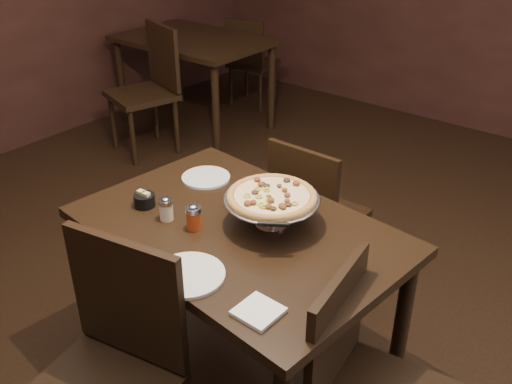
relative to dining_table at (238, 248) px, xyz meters
The scene contains 16 objects.
room 0.74m from the dining_table, 28.70° to the right, with size 6.04×7.04×2.84m.
dining_table is the anchor object (origin of this frame).
background_table 2.94m from the dining_table, 137.59° to the left, with size 1.24×0.83×0.77m.
pizza_stand 0.26m from the dining_table, 44.03° to the left, with size 0.37×0.37×0.15m.
parmesan_shaker 0.32m from the dining_table, 151.88° to the right, with size 0.06×0.06×0.10m.
pepper_flake_shaker 0.22m from the dining_table, 135.95° to the right, with size 0.06×0.06×0.10m.
packet_caddy 0.43m from the dining_table, 163.33° to the right, with size 0.09×0.09×0.07m.
napkin_stack 0.51m from the dining_table, 42.38° to the right, with size 0.13×0.13×0.01m, color white.
plate_left 0.44m from the dining_table, 149.81° to the left, with size 0.21×0.21×0.01m, color silver.
plate_near 0.37m from the dining_table, 78.28° to the right, with size 0.25×0.25×0.01m, color silver.
serving_spatula 0.31m from the dining_table, 15.05° to the right, with size 0.14×0.14×0.02m.
chair_far 0.75m from the dining_table, 98.87° to the left, with size 0.40×0.40×0.85m.
chair_near 0.65m from the dining_table, 92.28° to the right, with size 0.53×0.53×0.96m.
chair_side 0.69m from the dining_table, 10.70° to the right, with size 0.47×0.47×0.89m.
bg_chair_far 3.40m from the dining_table, 128.46° to the left, with size 0.45×0.45×0.83m.
bg_chair_near 2.51m from the dining_table, 146.03° to the left, with size 0.57×0.57×0.98m.
Camera 1 is at (1.18, -1.32, 1.96)m, focal length 40.00 mm.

